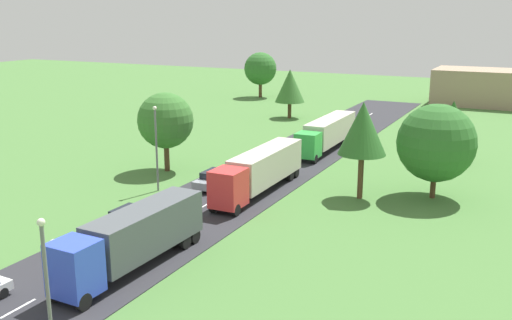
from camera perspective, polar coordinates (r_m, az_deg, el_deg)
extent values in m
cube|color=#2B2B30|center=(46.86, -7.14, -5.65)|extent=(10.00, 140.00, 0.06)
cube|color=white|center=(35.55, -22.25, -13.30)|extent=(0.16, 2.40, 0.01)
cube|color=white|center=(39.45, -15.38, -9.93)|extent=(0.16, 2.40, 0.01)
cube|color=white|center=(43.93, -9.90, -7.08)|extent=(0.16, 2.40, 0.01)
cube|color=white|center=(49.78, -4.81, -4.35)|extent=(0.16, 2.40, 0.01)
cube|color=white|center=(54.84, -1.51, -2.55)|extent=(0.16, 2.40, 0.01)
cube|color=white|center=(60.62, 1.46, -0.91)|extent=(0.16, 2.40, 0.01)
cube|color=white|center=(67.47, 4.23, 0.62)|extent=(0.16, 2.40, 0.01)
cube|color=white|center=(74.23, 6.41, 1.82)|extent=(0.16, 2.40, 0.01)
cube|color=white|center=(81.09, 8.22, 2.81)|extent=(0.16, 2.40, 0.01)
cube|color=white|center=(88.16, 9.77, 3.66)|extent=(0.16, 2.40, 0.01)
cube|color=white|center=(95.66, 11.15, 4.41)|extent=(0.16, 2.40, 0.01)
cube|color=blue|center=(34.39, -17.32, -10.05)|extent=(2.50, 2.39, 3.08)
cube|color=black|center=(33.48, -18.73, -9.81)|extent=(2.10, 0.15, 1.35)
cube|color=#4C5156|center=(38.58, -10.74, -6.63)|extent=(2.75, 9.59, 2.88)
cube|color=black|center=(39.19, -10.63, -8.87)|extent=(1.13, 9.07, 0.24)
cylinder|color=black|center=(33.99, -16.54, -13.17)|extent=(0.38, 1.01, 1.00)
cylinder|color=black|center=(35.37, -19.04, -12.24)|extent=(0.38, 1.01, 1.00)
cylinder|color=black|center=(40.74, -6.94, -7.96)|extent=(0.38, 1.01, 1.00)
cylinder|color=black|center=(41.90, -9.32, -7.40)|extent=(0.38, 1.01, 1.00)
cylinder|color=black|center=(41.61, -6.04, -7.45)|extent=(0.38, 1.01, 1.00)
cylinder|color=black|center=(42.75, -8.40, -6.92)|extent=(0.38, 1.01, 1.00)
cube|color=red|center=(47.29, -2.73, -2.75)|extent=(2.46, 2.77, 3.05)
cube|color=black|center=(46.03, -3.53, -2.52)|extent=(2.10, 0.11, 1.34)
cube|color=beige|center=(53.48, 1.01, -0.47)|extent=(2.57, 11.12, 2.91)
cube|color=black|center=(53.92, 1.00, -2.18)|extent=(0.97, 10.55, 0.24)
cylinder|color=black|center=(46.71, -1.98, -4.92)|extent=(0.36, 1.00, 1.00)
cylinder|color=black|center=(47.68, -4.22, -4.55)|extent=(0.36, 1.00, 1.00)
cylinder|color=black|center=(56.47, 3.40, -1.55)|extent=(0.36, 1.00, 1.00)
cylinder|color=black|center=(57.28, 1.46, -1.30)|extent=(0.36, 1.00, 1.00)
cylinder|color=black|center=(57.66, 3.91, -1.22)|extent=(0.36, 1.00, 1.00)
cylinder|color=black|center=(58.45, 2.01, -0.99)|extent=(0.36, 1.00, 1.00)
cube|color=green|center=(63.66, 5.10, 1.48)|extent=(2.46, 2.42, 2.69)
cube|color=black|center=(62.52, 4.74, 1.70)|extent=(2.10, 0.11, 1.19)
cube|color=beige|center=(70.49, 7.31, 2.97)|extent=(2.58, 11.89, 2.84)
cube|color=black|center=(70.82, 7.26, 1.68)|extent=(0.97, 11.29, 0.24)
cylinder|color=black|center=(63.07, 5.77, 0.08)|extent=(0.36, 1.00, 1.00)
cylinder|color=black|center=(63.80, 4.00, 0.28)|extent=(0.36, 1.00, 1.00)
cylinder|color=black|center=(73.84, 8.93, 2.06)|extent=(0.36, 1.00, 1.00)
cylinder|color=black|center=(74.47, 7.39, 2.22)|extent=(0.36, 1.00, 1.00)
cylinder|color=black|center=(75.18, 9.26, 2.26)|extent=(0.36, 1.00, 1.00)
cylinder|color=black|center=(75.79, 7.74, 2.41)|extent=(0.36, 1.00, 1.00)
cylinder|color=black|center=(36.89, -23.55, -11.86)|extent=(0.24, 0.65, 0.64)
cube|color=gray|center=(45.21, -12.64, -5.78)|extent=(1.91, 4.39, 0.59)
cube|color=black|center=(45.18, -12.51, -5.00)|extent=(1.59, 2.46, 0.59)
cylinder|color=black|center=(43.74, -13.01, -6.90)|extent=(0.23, 0.64, 0.64)
cylinder|color=black|center=(44.78, -14.67, -6.50)|extent=(0.23, 0.64, 0.64)
cylinder|color=black|center=(45.90, -10.64, -5.76)|extent=(0.23, 0.64, 0.64)
cylinder|color=black|center=(46.89, -12.27, -5.41)|extent=(0.23, 0.64, 0.64)
cube|color=#8C939E|center=(54.27, -4.33, -2.04)|extent=(1.86, 4.51, 0.69)
cube|color=black|center=(54.28, -4.22, -1.34)|extent=(1.54, 2.53, 0.57)
cylinder|color=black|center=(52.73, -4.39, -2.92)|extent=(0.23, 0.64, 0.64)
cylinder|color=black|center=(53.50, -5.86, -2.70)|extent=(0.23, 0.64, 0.64)
cylinder|color=black|center=(55.27, -2.83, -2.08)|extent=(0.23, 0.64, 0.64)
cylinder|color=black|center=(56.01, -4.26, -1.89)|extent=(0.23, 0.64, 0.64)
cylinder|color=black|center=(41.98, -19.72, -8.31)|extent=(0.12, 0.64, 0.64)
cylinder|color=black|center=(42.81, -18.47, -7.76)|extent=(0.14, 0.64, 0.64)
cube|color=black|center=(42.31, -19.11, -7.76)|extent=(0.20, 1.40, 0.36)
ellipsoid|color=white|center=(42.13, -19.28, -7.53)|extent=(0.28, 0.52, 0.28)
cylinder|color=slate|center=(27.92, -19.66, -12.84)|extent=(0.18, 0.18, 7.08)
sphere|color=silver|center=(26.51, -20.31, -5.74)|extent=(0.36, 0.36, 0.36)
cylinder|color=slate|center=(53.33, -9.71, 0.90)|extent=(0.18, 0.18, 7.55)
sphere|color=silver|center=(52.59, -9.89, 5.03)|extent=(0.36, 0.36, 0.36)
cylinder|color=#513823|center=(53.55, 16.95, -2.31)|extent=(0.47, 0.47, 2.42)
sphere|color=#2D6628|center=(52.65, 17.24, 1.61)|extent=(6.79, 6.79, 6.79)
cylinder|color=#513823|center=(60.61, -8.73, 0.40)|extent=(0.54, 0.54, 3.15)
sphere|color=#38702D|center=(59.84, -8.86, 3.85)|extent=(5.70, 5.70, 5.70)
cylinder|color=#513823|center=(90.86, 3.31, 4.91)|extent=(0.57, 0.57, 2.51)
cone|color=#38702D|center=(90.33, 3.34, 7.28)|extent=(4.58, 4.58, 5.04)
cylinder|color=#513823|center=(51.75, 10.20, -1.58)|extent=(0.49, 0.49, 3.97)
cone|color=#2D6628|center=(50.77, 10.41, 3.08)|extent=(4.17, 4.17, 4.59)
cylinder|color=#513823|center=(113.60, 0.43, 6.97)|extent=(0.63, 0.63, 3.19)
sphere|color=#2D6628|center=(113.18, 0.43, 8.94)|extent=(6.22, 6.22, 6.22)
cylinder|color=#513823|center=(66.63, 18.48, 0.92)|extent=(0.57, 0.57, 2.81)
cone|color=#23561E|center=(65.98, 18.71, 3.80)|extent=(3.64, 3.64, 4.00)
cube|color=#9E846B|center=(111.35, 21.58, 6.63)|extent=(17.49, 10.66, 6.26)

